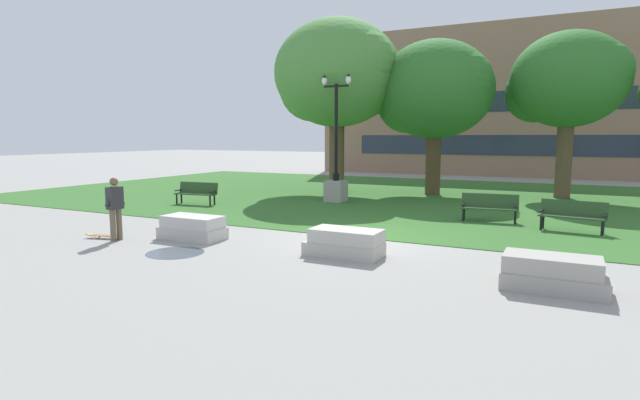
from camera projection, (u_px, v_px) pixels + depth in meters
ground_plane at (359, 238)px, 13.78m from camera, size 140.00×140.00×0.00m
grass_lawn at (442, 198)px, 22.65m from camera, size 40.00×20.00×0.02m
concrete_block_center at (193, 228)px, 13.68m from camera, size 1.80×0.90×0.64m
concrete_block_left at (345, 243)px, 11.73m from camera, size 1.80×0.90×0.64m
concrete_block_right at (553, 274)px, 9.09m from camera, size 1.80×0.90×0.64m
person_skateboarder at (115, 205)px, 13.39m from camera, size 0.26×0.62×1.71m
skateboard at (104, 236)px, 13.74m from camera, size 1.04×0.45×0.14m
puddle at (175, 253)px, 12.06m from camera, size 1.39×1.39×0.01m
park_bench_near_left at (573, 214)px, 14.63m from camera, size 1.85×0.76×0.90m
park_bench_near_right at (197, 192)px, 20.50m from camera, size 1.85×0.72×0.90m
park_bench_far_left at (489, 206)px, 16.36m from camera, size 1.84×0.71×0.90m
lamp_post_center at (336, 176)px, 21.36m from camera, size 1.32×0.80×5.37m
tree_far_left at (336, 75)px, 24.24m from camera, size 6.41×6.10×8.43m
tree_far_right at (434, 91)px, 23.62m from camera, size 5.71×5.44×7.30m
tree_near_left at (567, 82)px, 22.14m from camera, size 5.22×4.97×7.40m
building_facade_distant at (494, 101)px, 34.78m from camera, size 25.85×1.03×10.60m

